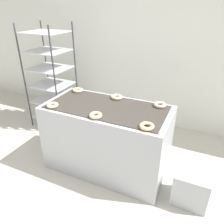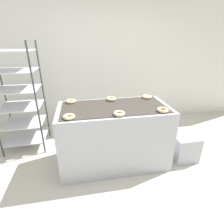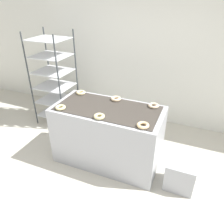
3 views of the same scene
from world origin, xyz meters
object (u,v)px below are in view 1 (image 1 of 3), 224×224
object	(u,v)px
donut_far_right	(160,105)
donut_near_center	(96,115)
glaze_bin	(191,187)
donut_far_left	(78,90)
donut_near_left	(52,105)
donut_far_center	(117,97)
baking_rack_cart	(51,76)
fryer_machine	(107,138)
donut_near_right	(147,126)

from	to	relation	value
donut_far_right	donut_near_center	bearing A→B (deg)	-135.31
glaze_bin	donut_far_right	world-z (taller)	donut_far_right
donut_near_center	donut_far_left	bearing A→B (deg)	136.50
donut_near_left	donut_near_center	size ratio (longest dim) A/B	0.98
glaze_bin	donut_far_left	xyz separation A→B (m)	(-1.67, 0.41, 0.73)
glaze_bin	donut_far_center	size ratio (longest dim) A/B	2.66
baking_rack_cart	donut_far_center	xyz separation A→B (m)	(1.42, -0.43, 0.04)
fryer_machine	donut_near_center	size ratio (longest dim) A/B	10.69
fryer_machine	donut_near_left	distance (m)	0.80
donut_near_right	donut_far_center	world-z (taller)	donut_far_center
glaze_bin	baking_rack_cart	bearing A→B (deg)	161.18
fryer_machine	donut_far_right	size ratio (longest dim) A/B	10.35
donut_near_left	donut_far_left	distance (m)	0.54
donut_near_left	donut_far_right	bearing A→B (deg)	25.18
donut_near_left	donut_far_right	distance (m)	1.28
fryer_machine	donut_near_right	distance (m)	0.79
baking_rack_cart	donut_near_right	distance (m)	2.21
donut_near_center	donut_far_right	distance (m)	0.80
baking_rack_cart	glaze_bin	xyz separation A→B (m)	(2.50, -0.85, -0.69)
donut_near_left	fryer_machine	bearing A→B (deg)	24.87
donut_far_right	donut_far_left	bearing A→B (deg)	-179.85
fryer_machine	donut_far_right	world-z (taller)	donut_far_right
donut_near_center	donut_far_center	xyz separation A→B (m)	(0.00, 0.56, 0.00)
baking_rack_cart	donut_near_left	world-z (taller)	baking_rack_cart
baking_rack_cart	donut_near_left	xyz separation A→B (m)	(0.82, -0.98, 0.04)
donut_near_right	donut_far_right	bearing A→B (deg)	90.22
donut_near_left	donut_near_right	world-z (taller)	same
donut_far_right	donut_far_center	bearing A→B (deg)	179.98
donut_near_right	donut_far_left	bearing A→B (deg)	154.74
donut_near_left	donut_far_left	size ratio (longest dim) A/B	0.99
baking_rack_cart	fryer_machine	bearing A→B (deg)	-26.73
donut_near_left	donut_far_center	distance (m)	0.81
donut_near_center	donut_far_right	bearing A→B (deg)	44.69
donut_near_left	donut_near_right	bearing A→B (deg)	-0.16
donut_far_left	fryer_machine	bearing A→B (deg)	-24.99
baking_rack_cart	donut_far_center	size ratio (longest dim) A/B	11.62
donut_near_center	glaze_bin	bearing A→B (deg)	7.57
fryer_machine	donut_near_center	world-z (taller)	donut_near_center
baking_rack_cart	donut_far_right	distance (m)	2.03
donut_far_left	donut_far_right	distance (m)	1.15
glaze_bin	donut_near_right	bearing A→B (deg)	-165.60
baking_rack_cart	donut_far_left	world-z (taller)	baking_rack_cart
donut_far_left	donut_near_left	bearing A→B (deg)	-90.64
fryer_machine	donut_far_center	xyz separation A→B (m)	(0.01, 0.27, 0.47)
donut_near_left	donut_near_right	distance (m)	1.16
baking_rack_cart	donut_far_right	world-z (taller)	baking_rack_cart
fryer_machine	glaze_bin	world-z (taller)	fryer_machine
donut_near_left	donut_near_center	world-z (taller)	donut_near_center
fryer_machine	baking_rack_cart	xyz separation A→B (m)	(-1.41, 0.71, 0.43)
fryer_machine	donut_far_right	bearing A→B (deg)	25.50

